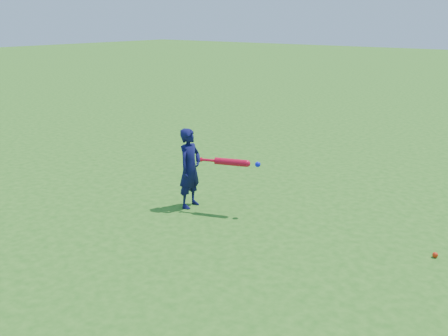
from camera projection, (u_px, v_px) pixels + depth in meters
name	position (u px, v px, depth m)	size (l,w,h in m)	color
ground	(219.00, 217.00, 6.73)	(80.00, 80.00, 0.00)	#266618
child	(190.00, 168.00, 6.97)	(0.41, 0.27, 1.13)	#0E0F42
ground_ball_red	(435.00, 255.00, 5.60)	(0.06, 0.06, 0.06)	red
bat_swing	(234.00, 162.00, 6.69)	(0.80, 0.34, 0.10)	red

